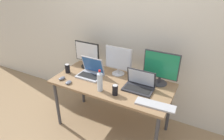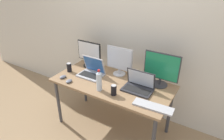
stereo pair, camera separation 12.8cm
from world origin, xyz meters
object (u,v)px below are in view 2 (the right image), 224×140
Objects in this scene: keyboard_main at (153,107)px; work_desk at (112,87)px; monitor_left at (89,54)px; water_bottle at (99,81)px; soda_can_near_keyboard at (69,67)px; monitor_right at (161,69)px; soda_can_by_laptop at (114,90)px; mouse_by_laptop at (69,81)px; mouse_by_keyboard at (63,77)px; laptop_silver at (92,71)px; monitor_center at (119,61)px; laptop_secondary at (139,85)px.

work_desk is at bearing 158.57° from keyboard_main.
keyboard_main is (1.17, -0.46, -0.19)m from monitor_left.
soda_can_near_keyboard is at bearing 164.22° from water_bottle.
soda_can_near_keyboard is (-1.21, -0.31, -0.16)m from monitor_right.
mouse_by_laptop is at bearing -174.90° from soda_can_by_laptop.
water_bottle is at bearing 14.89° from mouse_by_keyboard.
laptop_silver reaches higher than soda_can_by_laptop.
soda_can_near_keyboard is at bearing -155.61° from monitor_center.
monitor_center reaches higher than soda_can_by_laptop.
monitor_center is at bearing 150.83° from laptop_secondary.
soda_can_by_laptop is (0.50, -0.25, 0.00)m from laptop_silver.
monitor_right reaches higher than keyboard_main.
monitor_center reaches higher than mouse_by_laptop.
laptop_silver is at bearing 57.86° from mouse_by_keyboard.
mouse_by_keyboard is 0.78× the size of soda_can_near_keyboard.
monitor_center is 0.72m from soda_can_near_keyboard.
soda_can_near_keyboard is at bearing -115.18° from monitor_left.
water_bottle is (-0.01, -0.47, -0.08)m from monitor_center.
water_bottle is at bearing -40.96° from laptop_silver.
monitor_left is 1.27m from keyboard_main.
soda_can_near_keyboard reaches higher than work_desk.
laptop_silver reaches higher than laptop_secondary.
mouse_by_keyboard is 0.78m from soda_can_by_laptop.
monitor_left is 0.89× the size of monitor_right.
monitor_left is at bearing 155.64° from keyboard_main.
laptop_secondary is 1.01m from mouse_by_keyboard.
laptop_secondary is at bearing 32.52° from water_bottle.
monitor_right is 0.76m from water_bottle.
monitor_center reaches higher than water_bottle.
laptop_secondary reaches higher than work_desk.
keyboard_main is (0.27, -0.24, -0.05)m from laptop_secondary.
monitor_center is 1.42× the size of water_bottle.
laptop_secondary is at bearing -29.17° from monitor_center.
water_bottle is (0.58, 0.01, 0.11)m from mouse_by_keyboard.
keyboard_main is (0.63, -0.21, 0.08)m from work_desk.
monitor_right is at bearing 14.14° from soda_can_near_keyboard.
mouse_by_keyboard is (-0.28, -0.27, -0.04)m from laptop_silver.
soda_can_by_laptop reaches higher than mouse_by_keyboard.
monitor_center is 0.71m from mouse_by_laptop.
mouse_by_keyboard is (-1.25, -0.03, 0.01)m from keyboard_main.
soda_can_by_laptop is at bearing 1.97° from mouse_by_laptop.
keyboard_main reaches higher than work_desk.
work_desk is at bearing 125.26° from soda_can_by_laptop.
laptop_secondary is at bearing -0.45° from laptop_silver.
monitor_left is 0.85m from soda_can_by_laptop.
monitor_left is 0.91× the size of keyboard_main.
laptop_secondary is 1.31× the size of water_bottle.
monitor_right is at bearing 39.88° from water_bottle.
monitor_right is at bearing 24.75° from mouse_by_laptop.
monitor_left is 0.35m from soda_can_near_keyboard.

